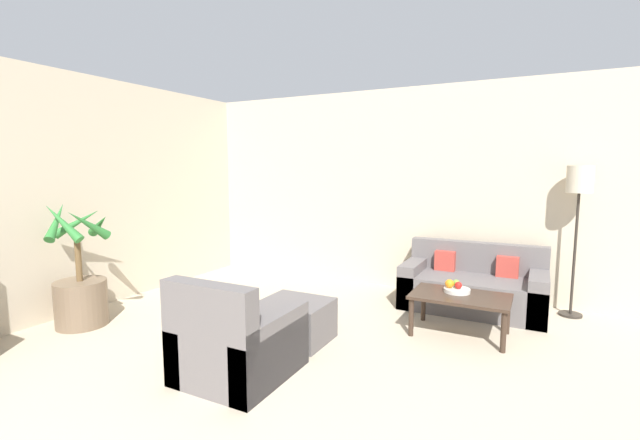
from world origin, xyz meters
TOP-DOWN VIEW (x-y plane):
  - wall_back at (0.00, 6.44)m, footprint 8.64×0.06m
  - wall_left at (-3.55, 3.20)m, footprint 0.06×8.01m
  - potted_palm at (-3.10, 3.48)m, footprint 0.67×0.66m
  - sofa_loveseat at (0.46, 5.92)m, footprint 1.57×0.79m
  - floor_lamp at (1.48, 6.17)m, footprint 0.27×0.27m
  - coffee_table at (0.47, 5.03)m, footprint 0.93×0.58m
  - fruit_bowl at (0.42, 5.11)m, footprint 0.26×0.26m
  - apple_red at (0.43, 5.10)m, footprint 0.07×0.07m
  - apple_green at (0.40, 5.18)m, footprint 0.07×0.07m
  - orange_fruit at (0.35, 5.10)m, footprint 0.09×0.09m
  - armchair at (-0.95, 3.34)m, footprint 0.78×0.86m
  - ottoman at (-0.91, 4.17)m, footprint 0.64×0.55m

SIDE VIEW (x-z plane):
  - ottoman at x=-0.91m, z-range 0.00..0.39m
  - sofa_loveseat at x=0.46m, z-range -0.12..0.64m
  - armchair at x=-0.95m, z-range -0.14..0.69m
  - coffee_table at x=0.47m, z-range 0.15..0.56m
  - potted_palm at x=-3.10m, z-range -0.28..1.04m
  - fruit_bowl at x=0.42m, z-range 0.41..0.45m
  - apple_green at x=0.40m, z-range 0.45..0.52m
  - apple_red at x=0.43m, z-range 0.45..0.52m
  - orange_fruit at x=0.35m, z-range 0.45..0.53m
  - wall_back at x=0.00m, z-range 0.00..2.70m
  - wall_left at x=-3.55m, z-range 0.00..2.70m
  - floor_lamp at x=1.48m, z-range 0.56..2.23m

